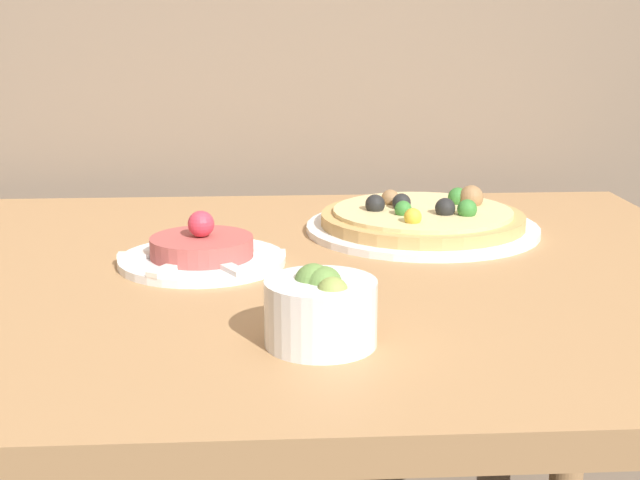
% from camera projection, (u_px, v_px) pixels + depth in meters
% --- Properties ---
extents(dining_table, '(1.21, 0.89, 0.72)m').
position_uv_depth(dining_table, '(263.00, 341.00, 1.10)').
color(dining_table, '#AD7F51').
rests_on(dining_table, ground_plane).
extents(pizza_plate, '(0.33, 0.33, 0.06)m').
position_uv_depth(pizza_plate, '(423.00, 220.00, 1.26)').
color(pizza_plate, white).
rests_on(pizza_plate, dining_table).
extents(tartare_plate, '(0.21, 0.21, 0.07)m').
position_uv_depth(tartare_plate, '(202.00, 252.00, 1.10)').
color(tartare_plate, white).
rests_on(tartare_plate, dining_table).
extents(small_bowl, '(0.11, 0.11, 0.08)m').
position_uv_depth(small_bowl, '(321.00, 308.00, 0.83)').
color(small_bowl, white).
rests_on(small_bowl, dining_table).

